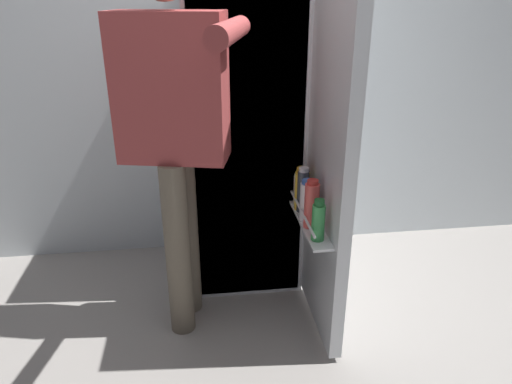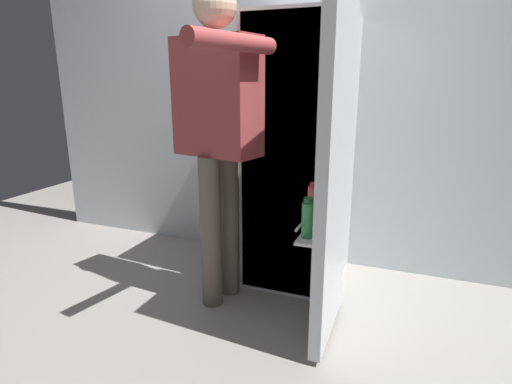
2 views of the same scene
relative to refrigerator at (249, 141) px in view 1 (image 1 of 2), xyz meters
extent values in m
plane|color=gray|center=(-0.03, -0.49, -0.82)|extent=(6.96, 6.96, 0.00)
cube|color=silver|center=(-0.03, 0.40, 0.39)|extent=(4.40, 0.10, 2.43)
cube|color=silver|center=(-0.03, 0.06, 0.00)|extent=(0.59, 0.60, 1.64)
cube|color=white|center=(-0.03, -0.24, 0.00)|extent=(0.55, 0.01, 1.60)
cube|color=white|center=(-0.03, -0.19, -0.06)|extent=(0.51, 0.09, 0.01)
cube|color=silver|center=(0.29, -0.53, 0.01)|extent=(0.06, 0.57, 1.61)
cube|color=white|center=(0.22, -0.53, -0.25)|extent=(0.09, 0.50, 0.01)
cylinder|color=silver|center=(0.18, -0.53, -0.19)|extent=(0.01, 0.48, 0.01)
cylinder|color=green|center=(0.21, -0.69, -0.16)|extent=(0.06, 0.06, 0.16)
cylinder|color=#195B28|center=(0.21, -0.69, -0.07)|extent=(0.04, 0.04, 0.03)
cylinder|color=#DB4C47|center=(0.21, -0.57, -0.14)|extent=(0.07, 0.07, 0.21)
cylinder|color=#B22D28|center=(0.21, -0.57, -0.02)|extent=(0.05, 0.05, 0.02)
cylinder|color=gold|center=(0.21, -0.38, -0.15)|extent=(0.07, 0.07, 0.19)
cylinder|color=#BC8419|center=(0.21, -0.38, -0.04)|extent=(0.06, 0.06, 0.02)
cylinder|color=white|center=(0.21, -0.49, -0.15)|extent=(0.07, 0.07, 0.18)
cylinder|color=#335BB2|center=(0.21, -0.49, -0.05)|extent=(0.06, 0.06, 0.02)
cylinder|color=#333842|center=(0.21, -0.40, -0.14)|extent=(0.06, 0.06, 0.20)
cylinder|color=silver|center=(0.21, -0.40, -0.03)|extent=(0.05, 0.05, 0.02)
cylinder|color=#EDE5CC|center=(0.22, -0.32, -0.16)|extent=(0.07, 0.07, 0.15)
cylinder|color=#B78933|center=(0.22, -0.32, -0.08)|extent=(0.05, 0.05, 0.02)
cylinder|color=gold|center=(-0.07, -0.19, -0.01)|extent=(0.07, 0.07, 0.09)
cylinder|color=#665B4C|center=(-0.36, -0.31, -0.38)|extent=(0.12, 0.12, 0.87)
cylinder|color=#665B4C|center=(-0.39, -0.47, -0.38)|extent=(0.12, 0.12, 0.87)
cube|color=#9E3D3D|center=(-0.37, -0.39, 0.36)|extent=(0.50, 0.32, 0.62)
cylinder|color=#9E3D3D|center=(-0.32, -0.17, 0.34)|extent=(0.08, 0.08, 0.58)
cylinder|color=#9E3D3D|center=(-0.14, -0.68, 0.61)|extent=(0.21, 0.59, 0.08)
camera|label=1|loc=(-0.28, -2.40, 0.74)|focal=32.69mm
camera|label=2|loc=(0.62, -2.40, 0.45)|focal=28.69mm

